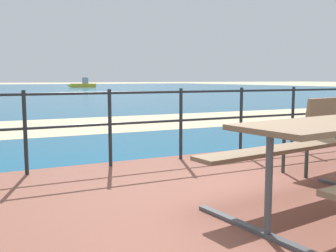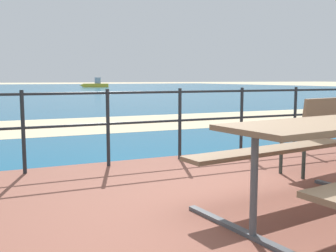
% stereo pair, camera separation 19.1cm
% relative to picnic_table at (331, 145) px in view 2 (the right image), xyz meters
% --- Properties ---
extents(ground_plane, '(240.00, 240.00, 0.00)m').
position_rel_picnic_table_xyz_m(ground_plane, '(-0.08, 0.11, -0.63)').
color(ground_plane, beige).
extents(patio_paving, '(6.40, 5.20, 0.06)m').
position_rel_picnic_table_xyz_m(patio_paving, '(-0.08, 0.11, -0.60)').
color(patio_paving, brown).
rests_on(patio_paving, ground).
extents(sea_water, '(90.00, 90.00, 0.01)m').
position_rel_picnic_table_xyz_m(sea_water, '(-0.08, 40.11, -0.63)').
color(sea_water, '#145B84').
rests_on(sea_water, ground).
extents(beach_strip, '(54.04, 4.20, 0.01)m').
position_rel_picnic_table_xyz_m(beach_strip, '(-0.08, 7.38, -0.62)').
color(beach_strip, beige).
rests_on(beach_strip, ground).
extents(picnic_table, '(2.01, 1.66, 0.75)m').
position_rel_picnic_table_xyz_m(picnic_table, '(0.00, 0.00, 0.00)').
color(picnic_table, '#7A6047').
rests_on(picnic_table, patio_paving).
extents(railing_fence, '(5.94, 0.04, 0.95)m').
position_rel_picnic_table_xyz_m(railing_fence, '(-0.08, 2.48, 0.02)').
color(railing_fence, '#1E2328').
rests_on(railing_fence, patio_paving).
extents(boat_mid, '(3.87, 2.01, 1.29)m').
position_rel_picnic_table_xyz_m(boat_mid, '(10.41, 49.82, -0.23)').
color(boat_mid, yellow).
rests_on(boat_mid, sea_water).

